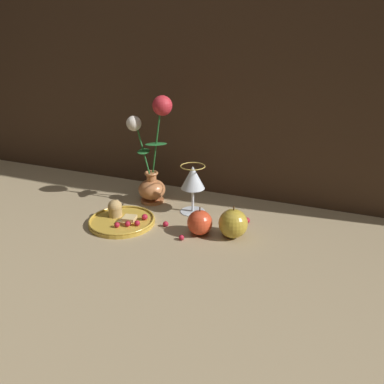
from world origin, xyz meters
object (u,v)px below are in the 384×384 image
apple_beside_vase (233,224)px  plate_with_pastries (121,219)px  wine_glass (193,180)px  apple_near_glass (200,223)px  vase (152,164)px

apple_beside_vase → plate_with_pastries: bearing=-172.3°
plate_with_pastries → wine_glass: size_ratio=1.28×
wine_glass → apple_near_glass: wine_glass is taller
apple_near_glass → wine_glass: bearing=119.9°
vase → plate_with_pastries: size_ratio=1.79×
vase → apple_near_glass: (0.23, -0.15, -0.10)m
vase → apple_beside_vase: (0.32, -0.13, -0.09)m
wine_glass → apple_near_glass: bearing=-60.1°
apple_beside_vase → vase: bearing=157.3°
vase → wine_glass: 0.16m
wine_glass → vase: bearing=171.2°
vase → plate_with_pastries: bearing=-95.1°
wine_glass → apple_near_glass: (0.07, -0.13, -0.07)m
wine_glass → apple_beside_vase: size_ratio=1.66×
apple_beside_vase → apple_near_glass: size_ratio=1.12×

